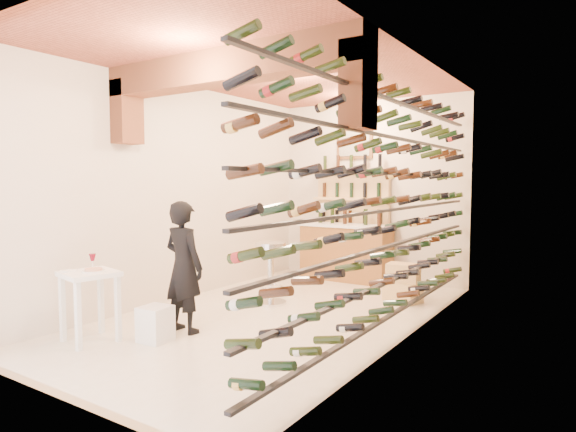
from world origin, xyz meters
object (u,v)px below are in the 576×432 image
Objects in this scene: tasting_table at (90,284)px; person at (184,267)px; wine_rack at (387,201)px; chrome_barstool at (270,268)px; back_counter at (346,250)px; white_stool at (155,324)px; crate_lower at (403,291)px.

tasting_table is 1.03m from person.
chrome_barstool is (-1.96, 0.50, -1.03)m from wine_rack.
back_counter is 1.80× the size of tasting_table.
person is (-0.22, -3.79, 0.24)m from back_counter.
back_counter reaches higher than tasting_table.
wine_rack is at bearing -55.34° from back_counter.
tasting_table is 2.44× the size of white_stool.
tasting_table reaches higher than white_stool.
chrome_barstool reaches higher than crate_lower.
tasting_table is at bearing -121.76° from crate_lower.
person is (0.02, 0.43, 0.58)m from white_stool.
chrome_barstool is 1.98m from crate_lower.
tasting_table is (-0.82, -4.61, 0.11)m from back_counter.
white_stool is at bearing 46.28° from tasting_table.
white_stool is 0.44× the size of chrome_barstool.
back_counter reaches higher than white_stool.
white_stool is (-0.23, -4.21, -0.34)m from back_counter.
white_stool is 2.09m from chrome_barstool.
white_stool is 3.64m from crate_lower.
crate_lower is (-0.41, 1.67, -1.40)m from wine_rack.
crate_lower is (1.56, 1.17, -0.37)m from chrome_barstool.
wine_rack reaches higher than white_stool.
crate_lower is (1.64, 2.81, -0.62)m from person.
wine_rack is at bearing -14.27° from chrome_barstool.
back_counter is at bearing 145.54° from crate_lower.
chrome_barstool is (0.08, 1.64, -0.25)m from person.
back_counter is 2.15m from chrome_barstool.
back_counter is 4.23m from white_stool.
back_counter is at bearing -89.09° from person.
chrome_barstool is at bearing 165.73° from wine_rack.
wine_rack reaches higher than chrome_barstool.
chrome_barstool reaches higher than white_stool.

